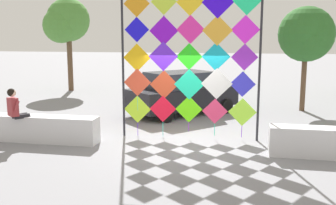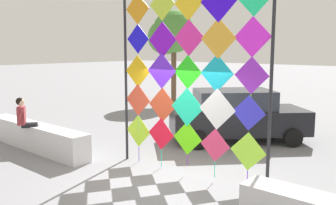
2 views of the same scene
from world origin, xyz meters
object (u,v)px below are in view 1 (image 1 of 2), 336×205
seated_vendor (18,111)px  tree_broadleaf (309,36)px  kite_display_rack (190,54)px  tree_palm_like (66,22)px  parked_car (182,93)px

seated_vendor → tree_broadleaf: size_ratio=0.38×
seated_vendor → tree_broadleaf: tree_broadleaf is taller
kite_display_rack → tree_palm_like: size_ratio=0.89×
seated_vendor → tree_palm_like: tree_palm_like is taller
parked_car → tree_broadleaf: tree_broadleaf is taller
tree_broadleaf → parked_car: bearing=-163.0°
kite_display_rack → seated_vendor: kite_display_rack is taller
tree_palm_like → tree_broadleaf: 12.87m
kite_display_rack → seated_vendor: (-4.73, -1.53, -1.59)m
kite_display_rack → tree_broadleaf: 6.57m
parked_car → tree_broadleaf: size_ratio=1.04×
parked_car → tree_palm_like: size_ratio=0.86×
seated_vendor → tree_broadleaf: (8.81, 6.65, 2.09)m
seated_vendor → tree_palm_like: (-3.42, 10.57, 2.89)m
tree_broadleaf → tree_palm_like: bearing=162.2°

